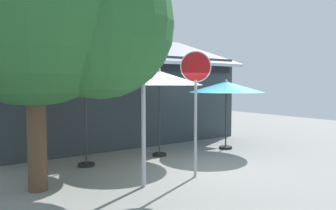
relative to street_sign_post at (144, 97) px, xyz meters
The scene contains 8 objects.
ground_plane 3.07m from the street_sign_post, 21.45° to the left, with size 28.00×28.00×0.10m, color gray.
cafe_building 6.10m from the street_sign_post, 72.52° to the left, with size 9.98×4.65×4.46m.
street_sign_post is the anchor object (origin of this frame).
stop_sign 1.39m from the street_sign_post, ahead, with size 0.62×0.42×3.01m.
patio_umbrella_mustard_left 2.48m from the street_sign_post, 99.44° to the left, with size 2.14×2.14×2.66m.
patio_umbrella_ivory_center 3.05m from the street_sign_post, 50.34° to the left, with size 2.67×2.67×2.71m.
patio_umbrella_teal_right 4.85m from the street_sign_post, 23.83° to the left, with size 2.57×2.57×2.39m.
shade_tree 2.61m from the street_sign_post, 150.92° to the left, with size 4.95×4.33×6.10m.
Camera 1 is at (-5.64, -6.79, 2.23)m, focal length 34.33 mm.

